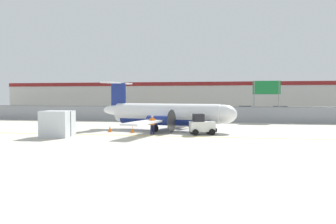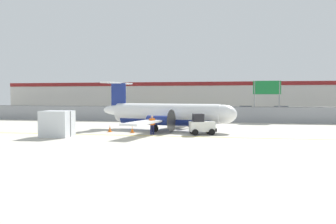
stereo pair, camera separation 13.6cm
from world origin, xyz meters
TOP-DOWN VIEW (x-y plane):
  - ground_plane at (0.00, 2.00)m, footprint 140.00×140.00m
  - perimeter_fence at (0.00, 18.00)m, footprint 98.00×0.10m
  - parking_lot_strip at (0.00, 29.50)m, footprint 98.00×17.00m
  - background_building at (0.00, 47.99)m, footprint 91.00×8.10m
  - commuter_airplane at (-1.10, 6.86)m, footprint 14.49×15.97m
  - baggage_tug at (2.43, 3.70)m, footprint 2.56×1.95m
  - ground_crew_worker at (-1.94, 3.06)m, footprint 0.54×0.35m
  - cargo_container at (-9.54, 0.11)m, footprint 2.44×2.04m
  - traffic_cone_near_left at (-4.09, 4.09)m, footprint 0.36×0.36m
  - traffic_cone_near_right at (1.01, 9.68)m, footprint 0.36×0.36m
  - traffic_cone_far_left at (-6.42, 4.39)m, footprint 0.36×0.36m
  - parked_car_0 at (-13.02, 28.78)m, footprint 4.36×2.35m
  - parked_car_1 at (-9.33, 35.22)m, footprint 4.38×2.41m
  - parked_car_2 at (-1.86, 33.90)m, footprint 4.29×2.18m
  - parked_car_3 at (2.63, 33.28)m, footprint 4.22×2.05m
  - parked_car_4 at (8.02, 35.58)m, footprint 4.30×2.21m
  - parked_car_5 at (14.17, 35.55)m, footprint 4.26×2.13m
  - highway_sign at (9.95, 19.77)m, footprint 3.60×0.14m

SIDE VIEW (x-z plane):
  - ground_plane at x=0.00m, z-range 0.00..0.01m
  - parking_lot_strip at x=0.00m, z-range 0.00..0.12m
  - traffic_cone_near_left at x=-4.09m, z-range -0.01..0.63m
  - traffic_cone_near_right at x=1.01m, z-range -0.01..0.63m
  - traffic_cone_far_left at x=-6.42m, z-range -0.01..0.63m
  - baggage_tug at x=2.43m, z-range -0.08..1.80m
  - parked_car_0 at x=-13.02m, z-range 0.10..1.68m
  - parked_car_1 at x=-9.33m, z-range 0.10..1.68m
  - parked_car_2 at x=-1.86m, z-range 0.10..1.68m
  - parked_car_3 at x=2.63m, z-range 0.10..1.68m
  - parked_car_4 at x=8.02m, z-range 0.10..1.68m
  - parked_car_5 at x=14.17m, z-range 0.10..1.68m
  - ground_crew_worker at x=-1.94m, z-range 0.10..1.80m
  - cargo_container at x=-9.54m, z-range 0.00..2.20m
  - perimeter_fence at x=0.00m, z-range 0.07..2.17m
  - commuter_airplane at x=-1.10m, z-range -0.86..4.06m
  - background_building at x=0.00m, z-range 0.01..6.51m
  - highway_sign at x=9.95m, z-range 1.39..6.89m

